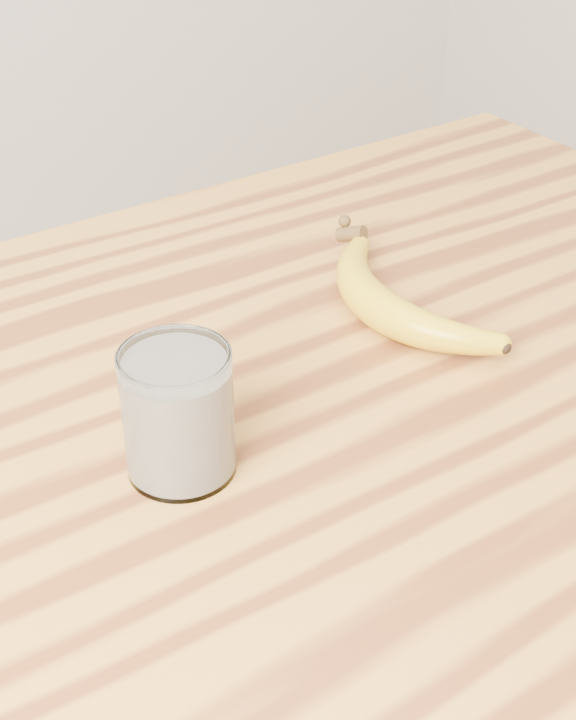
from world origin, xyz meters
TOP-DOWN VIEW (x-y plane):
  - table at (0.00, 0.00)m, footprint 1.20×0.80m
  - smoothie_glass at (-0.14, -0.04)m, footprint 0.08×0.08m
  - banana at (0.11, 0.04)m, footprint 0.14×0.33m

SIDE VIEW (x-z plane):
  - table at x=0.00m, z-range 0.32..1.22m
  - banana at x=0.11m, z-range 0.90..0.94m
  - smoothie_glass at x=-0.14m, z-range 0.90..1.00m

